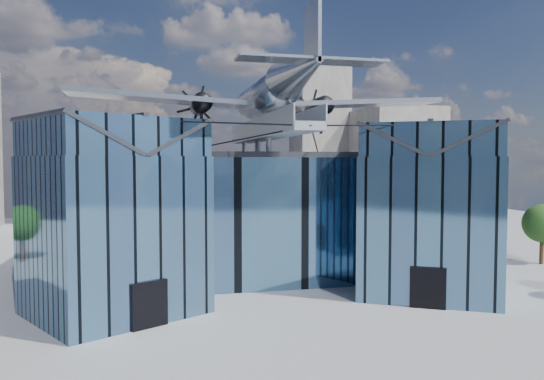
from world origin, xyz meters
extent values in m
plane|color=gray|center=(0.00, 0.00, 0.00)|extent=(120.00, 120.00, 0.00)
cube|color=teal|center=(0.00, 9.00, 4.75)|extent=(28.00, 14.00, 9.50)
cube|color=#25272D|center=(0.00, 9.00, 9.70)|extent=(28.00, 14.00, 0.40)
cube|color=teal|center=(-10.50, -1.00, 4.75)|extent=(11.79, 11.43, 9.50)
cube|color=teal|center=(-10.50, -1.00, 10.60)|extent=(11.56, 11.20, 2.20)
cube|color=#25272D|center=(-12.45, -2.12, 10.60)|extent=(7.98, 9.23, 2.40)
cube|color=#25272D|center=(-8.55, 0.12, 10.60)|extent=(7.98, 9.23, 2.40)
cube|color=#25272D|center=(-10.50, -1.00, 11.75)|extent=(4.30, 7.10, 0.18)
cube|color=black|center=(-8.48, -4.51, 1.30)|extent=(2.03, 1.32, 2.60)
cube|color=black|center=(-6.60, 1.25, 4.75)|extent=(0.34, 0.34, 9.50)
cube|color=teal|center=(10.50, -1.00, 4.75)|extent=(11.79, 11.43, 9.50)
cube|color=teal|center=(10.50, -1.00, 10.60)|extent=(11.56, 11.20, 2.20)
cube|color=#25272D|center=(8.55, 0.12, 10.60)|extent=(7.98, 9.23, 2.40)
cube|color=#25272D|center=(12.45, -2.12, 10.60)|extent=(7.98, 9.23, 2.40)
cube|color=#25272D|center=(10.50, -1.00, 11.75)|extent=(4.30, 7.10, 0.18)
cube|color=black|center=(8.48, -4.51, 1.30)|extent=(2.03, 1.32, 2.60)
cube|color=black|center=(6.60, 1.25, 4.75)|extent=(0.34, 0.34, 9.50)
cube|color=#A0A6AE|center=(0.00, 3.50, 11.10)|extent=(1.80, 21.00, 0.50)
cube|color=#A0A6AE|center=(-0.90, 3.50, 11.75)|extent=(0.08, 21.00, 1.10)
cube|color=#A0A6AE|center=(0.90, 3.50, 11.75)|extent=(0.08, 21.00, 1.10)
cylinder|color=#A0A6AE|center=(0.00, 13.00, 10.43)|extent=(0.44, 0.44, 1.35)
cylinder|color=#A0A6AE|center=(0.00, 7.00, 10.43)|extent=(0.44, 0.44, 1.35)
cylinder|color=#A0A6AE|center=(0.00, 3.00, 10.43)|extent=(0.44, 0.44, 1.35)
cylinder|color=#A0A6AE|center=(0.00, 4.00, 12.05)|extent=(0.70, 0.70, 1.40)
cylinder|color=black|center=(-5.25, -4.00, 11.40)|extent=(10.55, 6.08, 0.69)
cylinder|color=black|center=(5.25, -4.00, 11.40)|extent=(10.55, 6.08, 0.69)
cylinder|color=black|center=(-3.00, 1.50, 10.55)|extent=(6.09, 17.04, 1.19)
cylinder|color=black|center=(3.00, 1.50, 10.55)|extent=(6.09, 17.04, 1.19)
cylinder|color=#A5AAB2|center=(0.00, 4.00, 14.00)|extent=(2.50, 11.00, 2.50)
sphere|color=#A5AAB2|center=(0.00, 9.50, 14.00)|extent=(2.50, 2.50, 2.50)
cube|color=black|center=(0.00, 8.50, 14.69)|extent=(1.60, 1.40, 0.50)
cone|color=#A5AAB2|center=(0.00, -5.00, 14.30)|extent=(2.50, 7.00, 2.50)
cube|color=#A5AAB2|center=(0.00, -7.30, 15.90)|extent=(0.18, 2.40, 3.40)
cube|color=#A5AAB2|center=(0.00, -7.20, 14.50)|extent=(8.00, 1.80, 0.14)
cube|color=#A5AAB2|center=(-7.00, 5.00, 13.70)|extent=(14.00, 3.20, 1.08)
cylinder|color=black|center=(-4.60, 5.60, 13.45)|extent=(1.44, 3.20, 1.44)
cone|color=black|center=(-4.60, 7.40, 13.45)|extent=(0.70, 0.70, 0.70)
cube|color=black|center=(-4.60, 7.55, 13.45)|extent=(1.05, 0.06, 3.33)
cube|color=black|center=(-4.60, 7.55, 13.45)|extent=(2.53, 0.06, 2.53)
cube|color=black|center=(-4.60, 7.55, 13.45)|extent=(3.33, 0.06, 1.05)
cylinder|color=black|center=(-4.60, 5.00, 12.22)|extent=(0.24, 0.24, 1.75)
cube|color=#A5AAB2|center=(7.00, 5.00, 13.70)|extent=(14.00, 3.20, 1.08)
cylinder|color=black|center=(4.60, 5.60, 13.45)|extent=(1.44, 3.20, 1.44)
cone|color=black|center=(4.60, 7.40, 13.45)|extent=(0.70, 0.70, 0.70)
cube|color=black|center=(4.60, 7.55, 13.45)|extent=(1.05, 0.06, 3.33)
cube|color=black|center=(4.60, 7.55, 13.45)|extent=(2.53, 0.06, 2.53)
cube|color=black|center=(4.60, 7.55, 13.45)|extent=(3.33, 0.06, 1.05)
cylinder|color=black|center=(4.60, 5.00, 12.22)|extent=(0.24, 0.24, 1.75)
cube|color=gray|center=(32.00, 48.00, 9.00)|extent=(12.00, 14.00, 18.00)
cube|color=gray|center=(-20.00, 55.00, 7.00)|extent=(14.00, 10.00, 14.00)
cube|color=gray|center=(22.00, 58.00, 13.00)|extent=(9.00, 9.00, 26.00)
cylinder|color=#372416|center=(25.95, 6.35, 1.32)|extent=(0.43, 0.43, 2.64)
sphere|color=#254819|center=(25.95, 6.35, 3.67)|extent=(4.06, 4.06, 3.45)
camera|label=1|loc=(-8.48, -34.11, 9.14)|focal=35.00mm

